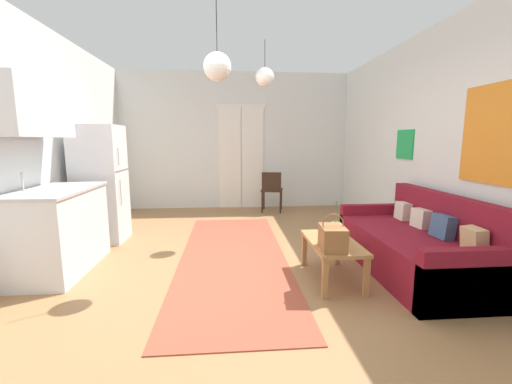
% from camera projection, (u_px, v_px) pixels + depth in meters
% --- Properties ---
extents(ground_plane, '(5.31, 7.87, 0.10)m').
position_uv_depth(ground_plane, '(244.00, 281.00, 3.48)').
color(ground_plane, '#996D44').
extents(wall_back, '(4.91, 0.13, 2.81)m').
position_uv_depth(wall_back, '(236.00, 142.00, 6.88)').
color(wall_back, silver).
rests_on(wall_back, ground_plane).
extents(wall_right, '(0.12, 7.47, 2.81)m').
position_uv_depth(wall_right, '(470.00, 143.00, 3.45)').
color(wall_right, silver).
rests_on(wall_right, ground_plane).
extents(area_rug, '(1.27, 3.73, 0.01)m').
position_uv_depth(area_rug, '(233.00, 256.00, 4.06)').
color(area_rug, '#9E4733').
rests_on(area_rug, ground_plane).
extents(couch, '(0.91, 1.93, 0.85)m').
position_uv_depth(couch, '(418.00, 247.00, 3.57)').
color(couch, maroon).
rests_on(couch, ground_plane).
extents(coffee_table, '(0.47, 0.89, 0.41)m').
position_uv_depth(coffee_table, '(332.00, 247.00, 3.35)').
color(coffee_table, '#A87542').
rests_on(coffee_table, ground_plane).
extents(bamboo_vase, '(0.09, 0.09, 0.40)m').
position_uv_depth(bamboo_vase, '(335.00, 230.00, 3.39)').
color(bamboo_vase, '#47704C').
rests_on(bamboo_vase, coffee_table).
extents(handbag, '(0.25, 0.34, 0.35)m').
position_uv_depth(handbag, '(333.00, 238.00, 3.06)').
color(handbag, brown).
rests_on(handbag, coffee_table).
extents(refrigerator, '(0.64, 0.60, 1.64)m').
position_uv_depth(refrigerator, '(101.00, 184.00, 4.60)').
color(refrigerator, white).
rests_on(refrigerator, ground_plane).
extents(kitchen_counter, '(0.64, 1.24, 2.05)m').
position_uv_depth(kitchen_counter, '(53.00, 203.00, 3.52)').
color(kitchen_counter, silver).
rests_on(kitchen_counter, ground_plane).
extents(accent_chair, '(0.49, 0.48, 0.81)m').
position_uv_depth(accent_chair, '(272.00, 189.00, 6.50)').
color(accent_chair, black).
rests_on(accent_chair, ground_plane).
extents(pendant_lamp_near, '(0.28, 0.28, 0.79)m').
position_uv_depth(pendant_lamp_near, '(217.00, 67.00, 3.27)').
color(pendant_lamp_near, black).
extents(pendant_lamp_far, '(0.26, 0.26, 0.63)m').
position_uv_depth(pendant_lamp_far, '(265.00, 77.00, 4.61)').
color(pendant_lamp_far, black).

